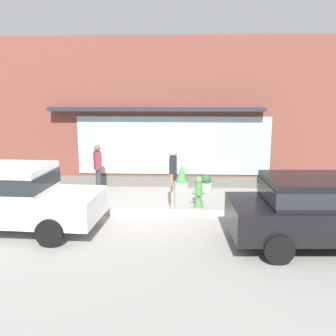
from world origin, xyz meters
name	(u,v)px	position (x,y,z in m)	size (l,w,h in m)	color
ground_plane	(148,212)	(0.00, 0.00, 0.00)	(60.00, 60.00, 0.00)	gray
curb_strip	(148,213)	(0.00, -0.20, 0.06)	(14.00, 0.24, 0.12)	#B2B2AD
storefront	(157,115)	(0.01, 3.19, 2.51)	(14.00, 0.81, 5.13)	brown
fire_hydrant	(199,192)	(1.41, 0.57, 0.45)	(0.39, 0.35, 0.91)	#4C8C47
pedestrian_with_handbag	(173,174)	(0.67, 0.35, 1.02)	(0.23, 0.63, 1.76)	#9E9384
pedestrian_passerby	(98,165)	(-1.85, 2.00, 0.93)	(0.31, 0.41, 1.61)	#333847
parked_car_white	(4,194)	(-3.32, -1.53, 0.90)	(4.49, 2.12, 1.60)	white
parked_car_black	(326,208)	(4.08, -2.15, 0.87)	(4.37, 2.17, 1.53)	black
potted_plant_by_entrance	(206,183)	(1.73, 2.40, 0.28)	(0.36, 0.36, 0.57)	#B7B2A3
potted_plant_window_right	(294,183)	(4.72, 2.74, 0.25)	(0.30, 0.30, 0.50)	#33473D
potted_plant_low_front	(270,181)	(3.86, 2.42, 0.36)	(0.49, 0.49, 0.69)	#9E6042
potted_plant_doorstep	(182,177)	(0.90, 2.72, 0.40)	(0.47, 0.47, 0.83)	#B7B2A3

